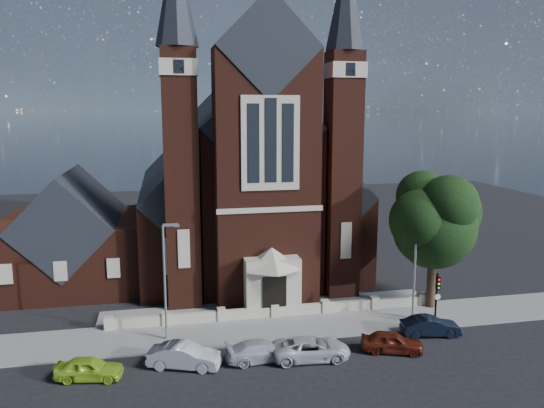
% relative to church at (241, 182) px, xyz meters
% --- Properties ---
extents(ground, '(120.00, 120.00, 0.00)m').
position_rel_church_xyz_m(ground, '(0.00, -7.94, -8.19)').
color(ground, black).
rests_on(ground, ground).
extents(pavement_strip, '(60.00, 5.00, 0.12)m').
position_rel_church_xyz_m(pavement_strip, '(0.00, -18.44, -8.19)').
color(pavement_strip, gray).
rests_on(pavement_strip, ground).
extents(forecourt_paving, '(26.00, 3.00, 0.14)m').
position_rel_church_xyz_m(forecourt_paving, '(0.00, -14.44, -8.19)').
color(forecourt_paving, gray).
rests_on(forecourt_paving, ground).
extents(forecourt_wall, '(24.00, 0.40, 0.90)m').
position_rel_church_xyz_m(forecourt_wall, '(0.00, -16.44, -8.19)').
color(forecourt_wall, '#B1A28C').
rests_on(forecourt_wall, ground).
extents(church, '(20.01, 34.90, 29.20)m').
position_rel_church_xyz_m(church, '(0.00, 0.00, 0.00)').
color(church, '#431C12').
rests_on(church, ground).
extents(parish_hall, '(12.00, 12.20, 10.24)m').
position_rel_church_xyz_m(parish_hall, '(-16.00, -4.94, -4.17)').
color(parish_hall, '#431C12').
rests_on(parish_hall, ground).
extents(street_tree, '(6.40, 6.60, 10.70)m').
position_rel_church_xyz_m(street_tree, '(12.60, -17.23, -1.23)').
color(street_tree, black).
rests_on(street_tree, ground).
extents(street_lamp_left, '(1.16, 0.22, 8.09)m').
position_rel_church_xyz_m(street_lamp_left, '(-7.91, -18.94, -3.59)').
color(street_lamp_left, gray).
rests_on(street_lamp_left, ground).
extents(street_lamp_right, '(1.16, 0.22, 8.09)m').
position_rel_church_xyz_m(street_lamp_right, '(10.09, -18.94, -3.59)').
color(street_lamp_right, gray).
rests_on(street_lamp_right, ground).
extents(traffic_signal, '(0.28, 0.42, 4.00)m').
position_rel_church_xyz_m(traffic_signal, '(11.00, -20.52, -5.60)').
color(traffic_signal, black).
rests_on(traffic_signal, ground).
extents(car_lime_van, '(4.08, 2.23, 1.32)m').
position_rel_church_xyz_m(car_lime_van, '(-12.44, -23.39, -7.53)').
color(car_lime_van, '#9FCC28').
rests_on(car_lime_van, ground).
extents(car_silver_a, '(4.70, 2.90, 1.46)m').
position_rel_church_xyz_m(car_silver_a, '(-6.97, -23.06, -7.45)').
color(car_silver_a, '#A9ABB1').
rests_on(car_silver_a, ground).
extents(car_silver_b, '(4.55, 2.18, 1.28)m').
position_rel_church_xyz_m(car_silver_b, '(-2.27, -23.08, -7.55)').
color(car_silver_b, '#B8BAC0').
rests_on(car_silver_b, ground).
extents(car_white_suv, '(5.10, 2.64, 1.37)m').
position_rel_church_xyz_m(car_white_suv, '(0.85, -23.53, -7.50)').
color(car_white_suv, silver).
rests_on(car_white_suv, ground).
extents(car_dark_red, '(4.27, 2.78, 1.35)m').
position_rel_church_xyz_m(car_dark_red, '(6.23, -23.64, -7.51)').
color(car_dark_red, '#591C0F').
rests_on(car_dark_red, ground).
extents(car_navy, '(4.23, 2.04, 1.34)m').
position_rel_church_xyz_m(car_navy, '(9.93, -21.79, -7.52)').
color(car_navy, black).
rests_on(car_navy, ground).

